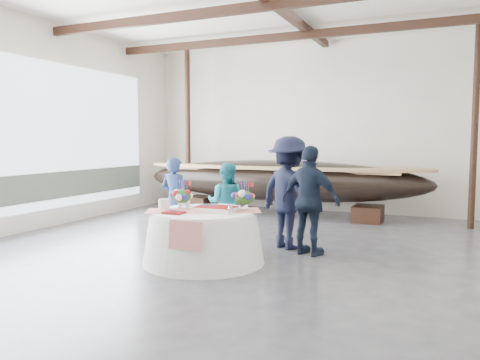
% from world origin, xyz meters
% --- Properties ---
extents(floor, '(10.00, 12.00, 0.01)m').
position_xyz_m(floor, '(0.00, 0.00, 0.00)').
color(floor, '#3D3D42').
rests_on(floor, ground).
extents(wall_back, '(10.00, 0.02, 4.50)m').
position_xyz_m(wall_back, '(0.00, 6.00, 2.25)').
color(wall_back, silver).
rests_on(wall_back, ground).
extents(pavilion_structure, '(9.80, 11.76, 4.50)m').
position_xyz_m(pavilion_structure, '(0.00, 0.82, 4.00)').
color(pavilion_structure, black).
rests_on(pavilion_structure, ground).
extents(open_bay, '(0.03, 7.00, 3.20)m').
position_xyz_m(open_bay, '(-4.95, 1.00, 1.83)').
color(open_bay, silver).
rests_on(open_bay, ground).
extents(longboat_display, '(7.46, 1.49, 1.40)m').
position_xyz_m(longboat_display, '(-0.90, 4.76, 0.89)').
color(longboat_display, black).
rests_on(longboat_display, ground).
extents(banquet_table, '(1.90, 1.90, 0.81)m').
position_xyz_m(banquet_table, '(-0.45, -0.01, 0.41)').
color(banquet_table, white).
rests_on(banquet_table, ground).
extents(tabletop_items, '(1.81, 1.29, 0.40)m').
position_xyz_m(tabletop_items, '(-0.44, 0.12, 0.96)').
color(tabletop_items, red).
rests_on(tabletop_items, banquet_table).
extents(guest_woman_blue, '(0.60, 0.41, 1.59)m').
position_xyz_m(guest_woman_blue, '(-1.70, 1.16, 0.80)').
color(guest_woman_blue, navy).
rests_on(guest_woman_blue, ground).
extents(guest_woman_teal, '(0.82, 0.69, 1.49)m').
position_xyz_m(guest_woman_teal, '(-0.75, 1.42, 0.75)').
color(guest_woman_teal, teal).
rests_on(guest_woman_teal, ground).
extents(guest_man_left, '(1.47, 1.25, 1.98)m').
position_xyz_m(guest_man_left, '(0.46, 1.45, 0.99)').
color(guest_man_left, black).
rests_on(guest_man_left, ground).
extents(guest_man_right, '(1.15, 0.72, 1.83)m').
position_xyz_m(guest_man_right, '(0.94, 1.11, 0.91)').
color(guest_man_right, black).
rests_on(guest_man_right, ground).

